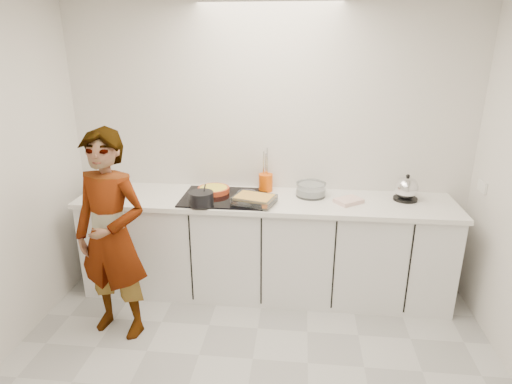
# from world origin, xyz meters

# --- Properties ---
(wall_back) EXTENTS (3.60, 0.00, 2.60)m
(wall_back) POSITION_xyz_m (0.00, 1.60, 1.30)
(wall_back) COLOR silver
(wall_back) RESTS_ON ground
(base_cabinets) EXTENTS (3.20, 0.58, 0.87)m
(base_cabinets) POSITION_xyz_m (0.00, 1.28, 0.43)
(base_cabinets) COLOR white
(base_cabinets) RESTS_ON floor
(countertop) EXTENTS (3.24, 0.64, 0.04)m
(countertop) POSITION_xyz_m (0.00, 1.28, 0.89)
(countertop) COLOR white
(countertop) RESTS_ON base_cabinets
(hob) EXTENTS (0.72, 0.54, 0.01)m
(hob) POSITION_xyz_m (-0.35, 1.26, 0.92)
(hob) COLOR black
(hob) RESTS_ON countertop
(tart_dish) EXTENTS (0.34, 0.34, 0.05)m
(tart_dish) POSITION_xyz_m (-0.46, 1.36, 0.95)
(tart_dish) COLOR #CA4320
(tart_dish) RESTS_ON hob
(saucepan) EXTENTS (0.26, 0.26, 0.19)m
(saucepan) POSITION_xyz_m (-0.50, 1.04, 0.98)
(saucepan) COLOR black
(saucepan) RESTS_ON hob
(baking_dish) EXTENTS (0.38, 0.32, 0.06)m
(baking_dish) POSITION_xyz_m (-0.07, 1.13, 0.96)
(baking_dish) COLOR silver
(baking_dish) RESTS_ON hob
(mixing_bowl) EXTENTS (0.30, 0.30, 0.12)m
(mixing_bowl) POSITION_xyz_m (0.40, 1.39, 0.97)
(mixing_bowl) COLOR silver
(mixing_bowl) RESTS_ON countertop
(tea_towel) EXTENTS (0.27, 0.26, 0.04)m
(tea_towel) POSITION_xyz_m (0.71, 1.26, 0.93)
(tea_towel) COLOR white
(tea_towel) RESTS_ON countertop
(kettle) EXTENTS (0.21, 0.21, 0.23)m
(kettle) POSITION_xyz_m (1.20, 1.38, 1.01)
(kettle) COLOR black
(kettle) RESTS_ON countertop
(utensil_crock) EXTENTS (0.16, 0.16, 0.16)m
(utensil_crock) POSITION_xyz_m (-0.01, 1.49, 0.99)
(utensil_crock) COLOR #E55204
(utensil_crock) RESTS_ON countertop
(cook) EXTENTS (0.66, 0.50, 1.63)m
(cook) POSITION_xyz_m (-1.09, 0.60, 0.81)
(cook) COLOR white
(cook) RESTS_ON floor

